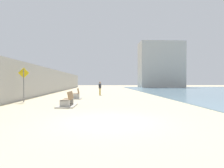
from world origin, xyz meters
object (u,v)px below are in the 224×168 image
object	(u,v)px
bench_far	(76,96)
person_walking	(100,87)
bench_near	(67,103)
pedestrian_sign	(24,81)

from	to	relation	value
bench_far	person_walking	size ratio (longest dim) A/B	1.34
bench_near	person_walking	xyz separation A→B (m)	(2.06, 10.73, 0.70)
bench_near	bench_far	distance (m)	5.99
bench_far	person_walking	bearing A→B (deg)	64.68
person_walking	pedestrian_sign	xyz separation A→B (m)	(-5.95, -7.86, 0.76)
bench_near	bench_far	world-z (taller)	same
bench_near	pedestrian_sign	world-z (taller)	pedestrian_sign
bench_far	pedestrian_sign	bearing A→B (deg)	-140.01
person_walking	pedestrian_sign	world-z (taller)	pedestrian_sign
pedestrian_sign	person_walking	bearing A→B (deg)	52.84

